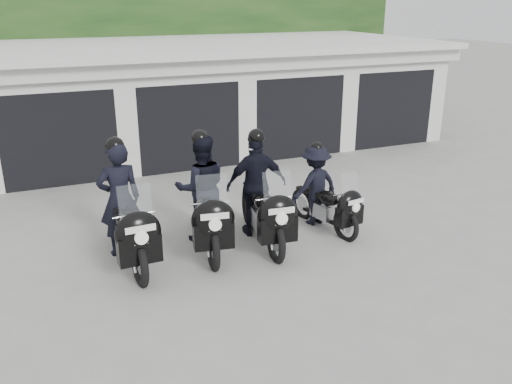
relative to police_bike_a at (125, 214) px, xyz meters
name	(u,v)px	position (x,y,z in m)	size (l,w,h in m)	color
ground	(284,258)	(2.45, -0.95, -0.85)	(80.00, 80.00, 0.00)	#989893
garage_block	(164,98)	(2.45, 7.11, 0.58)	(16.40, 6.80, 2.96)	silver
background_vegetation	(139,39)	(2.82, 11.97, 1.92)	(20.00, 3.90, 5.80)	#153312
police_bike_a	(125,214)	(0.00, 0.00, 0.00)	(0.79, 2.45, 2.13)	black
police_bike_b	(203,197)	(1.40, 0.16, 0.04)	(1.10, 2.41, 2.11)	black
police_bike_c	(260,193)	(2.41, -0.01, 0.03)	(1.19, 2.38, 2.08)	black
police_bike_d	(320,190)	(3.70, 0.07, -0.13)	(1.09, 1.93, 1.69)	black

